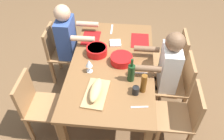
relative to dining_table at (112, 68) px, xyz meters
The scene contains 23 objects.
ground_plane 0.66m from the dining_table, ahead, with size 8.00×8.00×0.00m, color brown.
dining_table is the anchor object (origin of this frame).
chair_near_left 0.95m from the dining_table, 120.45° to the right, with size 0.40×0.40×0.85m.
chair_near_right 0.95m from the dining_table, 59.55° to the right, with size 0.40×0.40×0.85m.
chair_far_right 0.95m from the dining_table, 59.55° to the left, with size 0.40×0.40×0.85m.
diner_far_right 0.78m from the dining_table, 52.73° to the left, with size 0.41×0.53×1.20m.
chair_far_left 0.95m from the dining_table, 120.45° to the left, with size 0.40×0.40×0.85m.
chair_near_center 0.83m from the dining_table, 90.00° to the right, with size 0.40×0.40×0.85m.
diner_near_center 0.62m from the dining_table, 90.00° to the right, with size 0.41×0.53×1.20m.
serving_bowl_salad 0.17m from the dining_table, 75.77° to the right, with size 0.26×0.26×0.09m.
serving_bowl_greens 0.29m from the dining_table, 52.01° to the left, with size 0.25×0.25×0.10m.
cutting_board 0.51m from the dining_table, 166.62° to the left, with size 0.40×0.22×0.02m, color tan.
bread_loaf 0.52m from the dining_table, 166.62° to the left, with size 0.32×0.11×0.09m, color tan.
wine_bottle 0.39m from the dining_table, 137.68° to the right, with size 0.08×0.08×0.29m.
beer_bottle 0.57m from the dining_table, 138.20° to the right, with size 0.06×0.06×0.22m, color brown.
wine_glass 0.35m from the dining_table, 124.11° to the left, with size 0.08×0.08×0.17m.
cup_near_left 0.54m from the dining_table, 147.57° to the right, with size 0.07×0.07×0.09m, color black.
fork_near_left 0.70m from the dining_table, 152.12° to the right, with size 0.02×0.17×0.01m, color silver.
placemat_near_right 0.58m from the dining_table, 34.42° to the right, with size 0.32×0.23×0.01m, color maroon.
placemat_far_right 0.58m from the dining_table, 34.42° to the left, with size 0.32×0.23×0.01m, color maroon.
fork_near_center 0.36m from the dining_table, 113.31° to the right, with size 0.02×0.17×0.01m, color silver.
carving_knife 0.71m from the dining_table, ahead, with size 0.23×0.02×0.01m, color silver.
napkin_stack 0.39m from the dining_table, ahead, with size 0.14×0.14×0.02m, color white.
Camera 1 is at (-1.98, -0.19, 2.51)m, focal length 36.43 mm.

